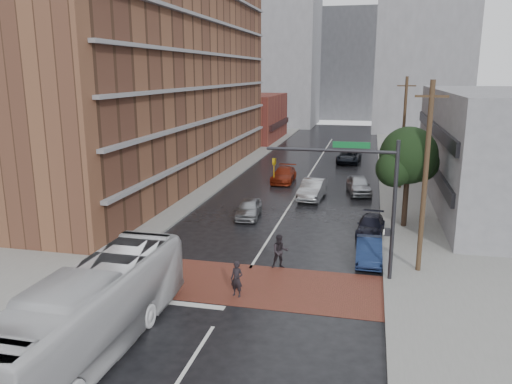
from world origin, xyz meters
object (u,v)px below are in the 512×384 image
at_px(car_travel_a, 249,208).
at_px(pedestrian_b, 280,251).
at_px(car_parked_near, 369,250).
at_px(car_parked_mid, 371,226).
at_px(car_travel_b, 313,189).
at_px(transit_bus, 90,313).
at_px(car_parked_far, 359,185).
at_px(car_travel_c, 284,175).
at_px(suv_travel, 349,156).
at_px(pedestrian_a, 237,279).

bearing_deg(car_travel_a, pedestrian_b, -70.97).
xyz_separation_m(car_parked_near, car_parked_mid, (0.07, 4.99, -0.07)).
distance_m(car_travel_b, car_parked_near, 14.40).
height_order(transit_bus, car_travel_b, transit_bus).
height_order(pedestrian_b, car_parked_far, pedestrian_b).
height_order(car_travel_c, suv_travel, suv_travel).
relative_size(pedestrian_a, car_travel_a, 0.43).
xyz_separation_m(transit_bus, car_travel_a, (1.44, 18.87, -0.94)).
xyz_separation_m(car_travel_b, suv_travel, (2.14, 18.06, -0.08)).
bearing_deg(car_parked_mid, pedestrian_a, -114.47).
distance_m(car_travel_a, car_parked_near, 11.10).
xyz_separation_m(pedestrian_a, pedestrian_b, (1.35, 3.95, 0.06)).
distance_m(transit_bus, car_travel_c, 31.47).
bearing_deg(pedestrian_a, car_parked_mid, 78.06).
bearing_deg(car_travel_c, transit_bus, -93.51).
bearing_deg(pedestrian_b, car_travel_c, 79.14).
height_order(suv_travel, car_parked_near, suv_travel).
bearing_deg(car_travel_b, car_parked_far, 41.57).
distance_m(suv_travel, car_parked_far, 15.40).
bearing_deg(pedestrian_a, pedestrian_b, 88.34).
height_order(pedestrian_b, suv_travel, pedestrian_b).
xyz_separation_m(pedestrian_a, car_parked_far, (4.99, 22.28, -0.09)).
xyz_separation_m(pedestrian_b, car_parked_far, (3.65, 18.33, -0.16)).
height_order(car_travel_c, car_parked_mid, car_travel_c).
distance_m(suv_travel, car_parked_mid, 26.79).
distance_m(car_travel_a, car_travel_b, 7.65).
xyz_separation_m(car_travel_c, car_parked_near, (8.23, -19.53, -0.06)).
height_order(pedestrian_a, car_travel_a, pedestrian_a).
xyz_separation_m(transit_bus, car_parked_mid, (10.13, 16.86, -1.04)).
xyz_separation_m(car_parked_mid, car_parked_far, (-1.10, 11.33, 0.19)).
bearing_deg(pedestrian_a, car_travel_b, 103.43).
distance_m(pedestrian_b, car_travel_a, 9.83).
height_order(car_travel_a, car_travel_c, car_travel_c).
xyz_separation_m(pedestrian_b, car_parked_mid, (4.75, 7.00, -0.34)).
distance_m(pedestrian_b, suv_travel, 33.72).
relative_size(car_travel_c, car_parked_near, 1.23).
bearing_deg(pedestrian_b, car_travel_a, 93.44).
height_order(car_travel_b, car_travel_c, car_travel_b).
bearing_deg(transit_bus, pedestrian_b, 61.84).
bearing_deg(car_parked_far, pedestrian_b, -111.16).
distance_m(car_parked_near, car_parked_far, 16.36).
height_order(transit_bus, car_parked_far, transit_bus).
bearing_deg(car_parked_far, car_parked_near, -96.30).
bearing_deg(car_travel_a, car_travel_c, 83.55).
height_order(car_travel_a, car_travel_b, car_travel_b).
xyz_separation_m(suv_travel, car_parked_far, (1.58, -15.32, 0.03)).
xyz_separation_m(pedestrian_b, car_travel_a, (-3.95, 9.00, -0.25)).
height_order(car_travel_a, car_parked_mid, car_travel_a).
distance_m(pedestrian_a, car_travel_b, 19.59).
bearing_deg(car_travel_c, car_parked_far, -24.15).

